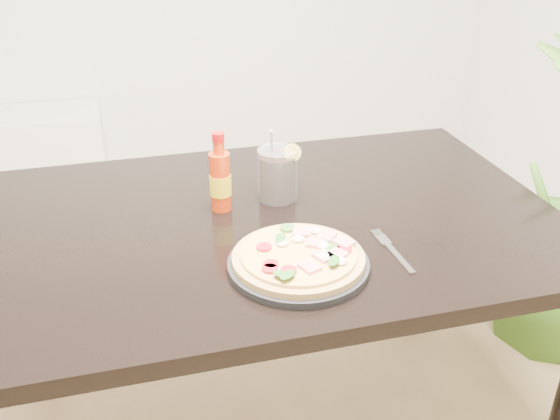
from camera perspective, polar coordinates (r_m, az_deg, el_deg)
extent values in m
cube|color=black|center=(1.51, -1.17, -1.31)|extent=(1.40, 0.90, 0.04)
cylinder|color=black|center=(2.03, -21.84, -7.54)|extent=(0.06, 0.06, 0.71)
cylinder|color=black|center=(2.22, 12.76, -2.96)|extent=(0.06, 0.06, 0.71)
cylinder|color=black|center=(1.30, 1.68, -5.00)|extent=(0.29, 0.29, 0.02)
cylinder|color=tan|center=(1.29, 1.69, -4.44)|extent=(0.28, 0.28, 0.01)
cylinder|color=#D6C45D|center=(1.29, 1.70, -4.05)|extent=(0.24, 0.24, 0.01)
cube|color=pink|center=(1.31, 3.32, -3.04)|extent=(0.05, 0.05, 0.01)
cube|color=pink|center=(1.32, 5.87, -2.97)|extent=(0.05, 0.05, 0.01)
cube|color=pink|center=(1.27, 4.03, -4.21)|extent=(0.05, 0.05, 0.01)
cube|color=pink|center=(1.23, 2.75, -5.20)|extent=(0.05, 0.05, 0.01)
cube|color=pink|center=(1.35, 2.03, -2.06)|extent=(0.05, 0.05, 0.01)
cube|color=pink|center=(1.34, 4.28, -2.38)|extent=(0.05, 0.05, 0.01)
cube|color=pink|center=(1.28, 5.18, -4.10)|extent=(0.05, 0.05, 0.01)
cylinder|color=red|center=(1.30, 5.89, -3.58)|extent=(0.03, 0.03, 0.01)
cylinder|color=red|center=(1.23, -0.95, -5.39)|extent=(0.03, 0.03, 0.01)
cylinder|color=red|center=(1.30, -1.48, -3.42)|extent=(0.03, 0.03, 0.01)
cylinder|color=red|center=(1.22, 0.78, -5.55)|extent=(0.03, 0.03, 0.01)
cylinder|color=red|center=(1.24, -0.84, -4.99)|extent=(0.03, 0.03, 0.01)
cylinder|color=#397326|center=(1.31, 3.75, -3.05)|extent=(0.03, 0.03, 0.01)
cylinder|color=#397326|center=(1.29, 4.78, -3.61)|extent=(0.03, 0.03, 0.01)
cylinder|color=#397326|center=(1.37, 0.70, -1.67)|extent=(0.03, 0.03, 0.01)
ellipsoid|color=beige|center=(1.36, 3.30, -1.89)|extent=(0.03, 0.03, 0.01)
ellipsoid|color=beige|center=(1.30, 3.93, -3.26)|extent=(0.03, 0.03, 0.01)
ellipsoid|color=beige|center=(1.31, 0.19, -3.01)|extent=(0.03, 0.03, 0.01)
ellipsoid|color=beige|center=(1.26, 5.57, -4.68)|extent=(0.03, 0.03, 0.01)
ellipsoid|color=beige|center=(1.27, 3.93, -4.24)|extent=(0.03, 0.03, 0.01)
ellipsoid|color=beige|center=(1.32, 1.66, -2.66)|extent=(0.03, 0.03, 0.01)
ellipsoid|color=#276B19|center=(1.20, 0.69, -5.93)|extent=(0.04, 0.04, 0.00)
ellipsoid|color=#276B19|center=(1.32, 0.07, -2.52)|extent=(0.04, 0.05, 0.00)
ellipsoid|color=#276B19|center=(1.25, 4.96, -4.62)|extent=(0.04, 0.05, 0.00)
ellipsoid|color=#276B19|center=(1.20, 0.18, -5.89)|extent=(0.04, 0.04, 0.00)
cylinder|color=red|center=(1.51, -5.48, 2.58)|extent=(0.07, 0.07, 0.15)
cylinder|color=yellow|center=(1.51, -5.47, 2.33)|extent=(0.05, 0.05, 0.05)
cylinder|color=red|center=(1.47, -5.63, 5.71)|extent=(0.03, 0.03, 0.03)
cylinder|color=red|center=(1.46, -5.68, 6.66)|extent=(0.03, 0.03, 0.02)
cylinder|color=black|center=(1.56, -0.23, 3.02)|extent=(0.09, 0.09, 0.11)
cylinder|color=silver|center=(1.56, -0.23, 3.29)|extent=(0.10, 0.10, 0.13)
cylinder|color=#F2E059|center=(1.52, 1.15, 5.27)|extent=(0.04, 0.01, 0.04)
cylinder|color=#B2B2B7|center=(1.55, -0.68, 4.68)|extent=(0.03, 0.06, 0.17)
cube|color=silver|center=(1.35, 10.88, -4.38)|extent=(0.02, 0.12, 0.00)
cube|color=silver|center=(1.41, 9.44, -2.74)|extent=(0.03, 0.04, 0.00)
cube|color=silver|center=(1.44, 8.55, -2.16)|extent=(0.00, 0.03, 0.00)
cube|color=silver|center=(1.44, 8.77, -2.12)|extent=(0.00, 0.03, 0.00)
cube|color=silver|center=(1.44, 8.98, -2.09)|extent=(0.00, 0.03, 0.00)
cube|color=silver|center=(1.44, 9.20, -2.05)|extent=(0.00, 0.03, 0.00)
cylinder|color=brown|center=(2.48, 23.72, -7.99)|extent=(0.28, 0.28, 0.22)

